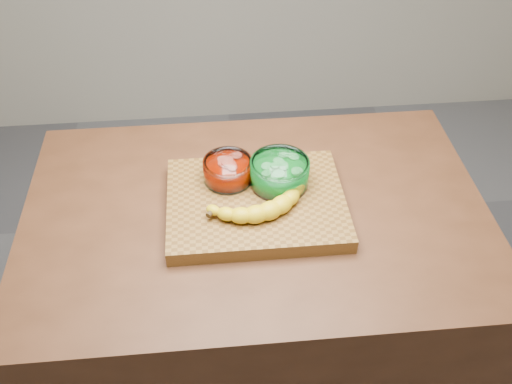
{
  "coord_description": "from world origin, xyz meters",
  "views": [
    {
      "loc": [
        -0.1,
        -1.05,
        1.92
      ],
      "look_at": [
        0.0,
        0.0,
        0.96
      ],
      "focal_mm": 40.0,
      "sensor_mm": 36.0,
      "label": 1
    }
  ],
  "objects": [
    {
      "name": "cutting_board",
      "position": [
        0.0,
        0.0,
        0.92
      ],
      "size": [
        0.45,
        0.35,
        0.04
      ],
      "primitive_type": "cube",
      "color": "brown",
      "rests_on": "counter"
    },
    {
      "name": "banana",
      "position": [
        0.0,
        -0.02,
        0.96
      ],
      "size": [
        0.29,
        0.19,
        0.04
      ],
      "primitive_type": null,
      "color": "gold",
      "rests_on": "cutting_board"
    },
    {
      "name": "bowl_red",
      "position": [
        -0.07,
        0.08,
        0.97
      ],
      "size": [
        0.13,
        0.13,
        0.06
      ],
      "color": "white",
      "rests_on": "cutting_board"
    },
    {
      "name": "counter",
      "position": [
        0.0,
        0.0,
        0.45
      ],
      "size": [
        1.2,
        0.8,
        0.9
      ],
      "primitive_type": "cube",
      "color": "#472715",
      "rests_on": "ground"
    },
    {
      "name": "bowl_green",
      "position": [
        0.07,
        0.05,
        0.97
      ],
      "size": [
        0.15,
        0.15,
        0.07
      ],
      "color": "white",
      "rests_on": "cutting_board"
    }
  ]
}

